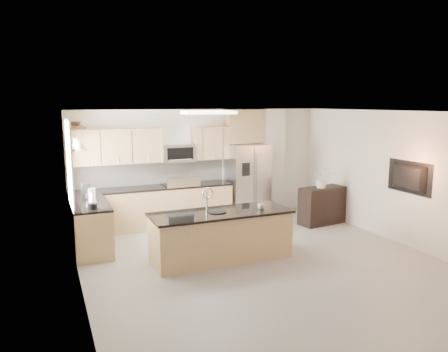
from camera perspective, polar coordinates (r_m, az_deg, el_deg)
name	(u,v)px	position (r m, az deg, el deg)	size (l,w,h in m)	color
floor	(264,263)	(7.74, 5.20, -11.30)	(6.50, 6.50, 0.00)	#9D9A96
ceiling	(266,112)	(7.23, 5.51, 8.34)	(6.00, 6.50, 0.02)	white
wall_back	(200,165)	(10.31, -3.15, 1.46)	(6.00, 0.02, 2.60)	white
wall_front	(417,249)	(4.85, 23.89, -8.66)	(6.00, 0.02, 2.60)	white
wall_left	(78,206)	(6.55, -18.56, -3.72)	(0.02, 6.50, 2.60)	white
wall_right	(401,178)	(9.16, 22.17, -0.26)	(0.02, 6.50, 2.60)	white
back_counter	(153,207)	(9.83, -9.23, -3.96)	(3.55, 0.66, 1.44)	tan
left_counter	(91,227)	(8.57, -17.03, -6.36)	(0.66, 1.50, 0.92)	tan
range	(180,204)	(9.98, -5.72, -3.68)	(0.76, 0.64, 1.14)	black
upper_cabinets	(146,145)	(9.74, -10.10, 3.96)	(3.50, 0.33, 0.75)	tan
microwave	(178,153)	(9.90, -6.04, 3.01)	(0.76, 0.40, 0.40)	silver
refrigerator	(247,181)	(10.44, 3.06, -0.71)	(0.92, 0.78, 1.78)	silver
partition_column	(271,162)	(10.92, 6.16, 1.87)	(0.60, 0.30, 2.60)	silver
window	(70,165)	(8.31, -19.50, 1.41)	(0.04, 1.15, 1.65)	white
shelf_lower	(76,147)	(8.38, -18.78, 3.58)	(0.30, 1.20, 0.04)	brown
shelf_upper	(75,127)	(8.36, -18.92, 6.11)	(0.30, 1.20, 0.04)	brown
ceiling_fixture	(209,113)	(8.53, -2.03, 8.28)	(1.00, 0.50, 0.06)	white
island	(221,235)	(7.78, -0.39, -7.75)	(2.50, 0.92, 1.29)	tan
credenza	(322,205)	(10.25, 12.66, -3.78)	(1.07, 0.45, 0.85)	black
cup	(261,206)	(7.89, 4.87, -3.94)	(0.13, 0.13, 0.10)	silver
platter	(217,212)	(7.64, -0.94, -4.66)	(0.33, 0.33, 0.02)	black
blender	(92,200)	(7.90, -16.85, -3.04)	(0.16, 0.16, 0.37)	black
kettle	(92,197)	(8.41, -16.86, -2.61)	(0.21, 0.21, 0.26)	silver
coffee_maker	(86,192)	(8.77, -17.58, -1.96)	(0.17, 0.21, 0.31)	black
bowl	(73,122)	(8.63, -19.07, 6.62)	(0.39, 0.39, 0.09)	silver
flower_vase	(322,173)	(10.03, 12.68, 0.44)	(0.63, 0.54, 0.69)	white
television	(406,178)	(8.95, 22.68, -0.18)	(1.08, 0.14, 0.62)	black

